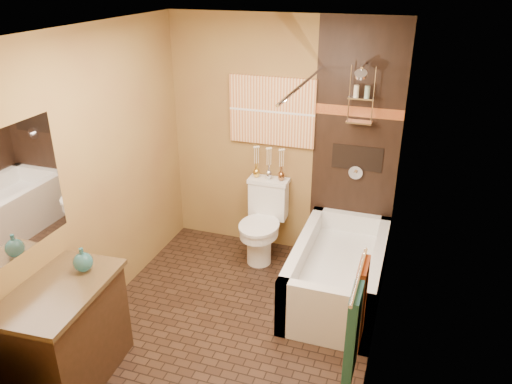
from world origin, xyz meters
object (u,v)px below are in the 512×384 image
at_px(vanity, 66,334).
at_px(toilet, 263,221).
at_px(sunset_painting, 272,111).
at_px(bathtub, 338,276).

bearing_deg(vanity, toilet, 64.96).
relative_size(sunset_painting, toilet, 1.07).
height_order(bathtub, toilet, toilet).
xyz_separation_m(sunset_painting, toilet, (-0.00, -0.27, -1.13)).
height_order(toilet, vanity, toilet).
bearing_deg(toilet, sunset_painting, 89.50).
bearing_deg(sunset_painting, toilet, -90.00).
distance_m(sunset_painting, vanity, 2.80).
relative_size(bathtub, vanity, 1.54).
xyz_separation_m(sunset_painting, bathtub, (0.89, -0.73, -1.33)).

